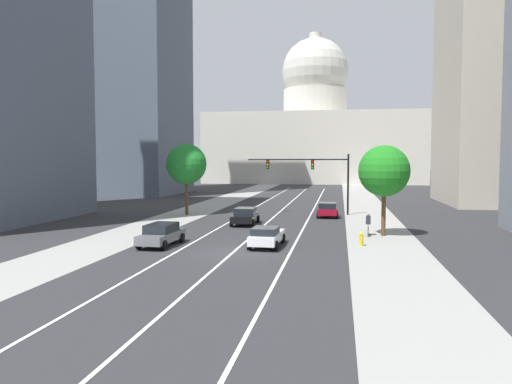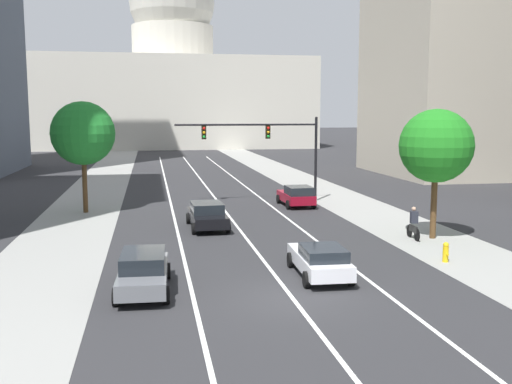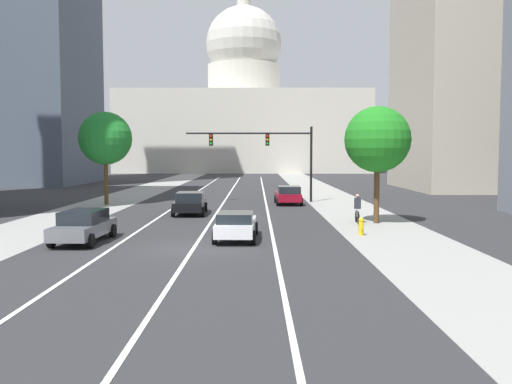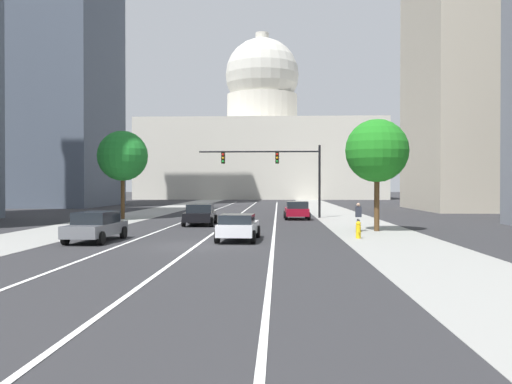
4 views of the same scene
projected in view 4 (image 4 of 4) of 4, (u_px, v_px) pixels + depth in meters
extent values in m
plane|color=#2B2B2D|center=(247.00, 209.00, 65.19)|extent=(400.00, 400.00, 0.00)
cube|color=gray|center=(158.00, 211.00, 60.58)|extent=(5.00, 130.00, 0.01)
cube|color=gray|center=(332.00, 211.00, 59.80)|extent=(5.00, 130.00, 0.01)
cube|color=white|center=(199.00, 216.00, 50.34)|extent=(0.16, 90.00, 0.01)
cube|color=white|center=(237.00, 216.00, 50.20)|extent=(0.16, 90.00, 0.01)
cube|color=white|center=(276.00, 216.00, 50.06)|extent=(0.16, 90.00, 0.01)
cube|color=#B7AD99|center=(511.00, 25.00, 63.46)|extent=(21.12, 18.29, 42.56)
cube|color=beige|center=(262.00, 161.00, 125.58)|extent=(52.13, 28.81, 16.88)
cylinder|color=beige|center=(262.00, 110.00, 125.46)|extent=(15.87, 15.87, 6.55)
sphere|color=beige|center=(262.00, 75.00, 125.38)|extent=(16.58, 16.58, 16.58)
cylinder|color=beige|center=(262.00, 42.00, 125.30)|extent=(2.98, 2.98, 4.14)
cube|color=black|center=(200.00, 216.00, 38.82)|extent=(2.03, 4.80, 0.61)
cube|color=black|center=(200.00, 208.00, 38.92)|extent=(1.80, 2.35, 0.55)
cylinder|color=black|center=(190.00, 219.00, 40.45)|extent=(0.24, 0.65, 0.64)
cylinder|color=black|center=(216.00, 219.00, 40.43)|extent=(0.24, 0.65, 0.64)
cylinder|color=black|center=(184.00, 222.00, 37.23)|extent=(0.24, 0.65, 0.64)
cylinder|color=black|center=(211.00, 222.00, 37.21)|extent=(0.24, 0.65, 0.64)
cube|color=silver|center=(239.00, 228.00, 27.81)|extent=(1.88, 4.57, 0.58)
cube|color=black|center=(237.00, 219.00, 27.15)|extent=(1.66, 2.12, 0.45)
cylinder|color=black|center=(226.00, 231.00, 29.41)|extent=(0.24, 0.65, 0.64)
cylinder|color=black|center=(258.00, 232.00, 29.28)|extent=(0.24, 0.65, 0.64)
cylinder|color=black|center=(217.00, 237.00, 26.35)|extent=(0.24, 0.65, 0.64)
cylinder|color=black|center=(253.00, 237.00, 26.22)|extent=(0.24, 0.65, 0.64)
cube|color=maroon|center=(297.00, 212.00, 45.65)|extent=(1.92, 4.18, 0.61)
cube|color=black|center=(297.00, 205.00, 44.77)|extent=(1.73, 2.14, 0.58)
cylinder|color=black|center=(285.00, 215.00, 47.08)|extent=(0.23, 0.64, 0.64)
cylinder|color=black|center=(306.00, 215.00, 47.05)|extent=(0.23, 0.64, 0.64)
cylinder|color=black|center=(286.00, 216.00, 44.27)|extent=(0.23, 0.64, 0.64)
cylinder|color=black|center=(309.00, 216.00, 44.24)|extent=(0.23, 0.64, 0.64)
cube|color=slate|center=(96.00, 229.00, 27.24)|extent=(1.92, 4.78, 0.58)
cube|color=black|center=(96.00, 217.00, 27.29)|extent=(1.69, 2.65, 0.57)
cylinder|color=black|center=(91.00, 232.00, 28.91)|extent=(0.25, 0.65, 0.64)
cylinder|color=black|center=(124.00, 232.00, 28.77)|extent=(0.25, 0.65, 0.64)
cylinder|color=black|center=(65.00, 238.00, 25.72)|extent=(0.25, 0.65, 0.64)
cylinder|color=black|center=(101.00, 238.00, 25.58)|extent=(0.25, 0.65, 0.64)
cylinder|color=black|center=(319.00, 181.00, 47.69)|extent=(0.20, 0.20, 6.29)
cylinder|color=black|center=(259.00, 152.00, 47.88)|extent=(10.44, 0.14, 0.14)
cube|color=black|center=(277.00, 158.00, 47.82)|extent=(0.32, 0.28, 0.96)
sphere|color=red|center=(277.00, 154.00, 47.67)|extent=(0.20, 0.20, 0.20)
sphere|color=orange|center=(277.00, 158.00, 47.67)|extent=(0.20, 0.20, 0.20)
sphere|color=green|center=(277.00, 161.00, 47.67)|extent=(0.20, 0.20, 0.20)
cube|color=black|center=(223.00, 158.00, 48.01)|extent=(0.32, 0.28, 0.96)
sphere|color=red|center=(223.00, 155.00, 47.86)|extent=(0.20, 0.20, 0.20)
sphere|color=orange|center=(223.00, 158.00, 47.86)|extent=(0.20, 0.20, 0.20)
sphere|color=green|center=(223.00, 161.00, 47.87)|extent=(0.20, 0.20, 0.20)
cylinder|color=yellow|center=(358.00, 232.00, 28.75)|extent=(0.26, 0.26, 0.70)
sphere|color=yellow|center=(358.00, 224.00, 28.74)|extent=(0.26, 0.26, 0.26)
cylinder|color=yellow|center=(359.00, 232.00, 28.59)|extent=(0.10, 0.12, 0.10)
cylinder|color=black|center=(359.00, 226.00, 32.99)|extent=(0.08, 0.66, 0.66)
cylinder|color=black|center=(358.00, 225.00, 34.03)|extent=(0.08, 0.66, 0.66)
cube|color=black|center=(358.00, 222.00, 33.51)|extent=(0.11, 1.00, 0.36)
cube|color=#262833|center=(358.00, 212.00, 33.45)|extent=(0.37, 0.30, 0.64)
sphere|color=tan|center=(358.00, 205.00, 33.52)|extent=(0.22, 0.22, 0.22)
cylinder|color=#51381E|center=(377.00, 202.00, 33.47)|extent=(0.32, 0.32, 3.55)
sphere|color=#1F791D|center=(377.00, 151.00, 33.44)|extent=(3.83, 3.83, 3.83)
cylinder|color=#51381E|center=(123.00, 196.00, 45.95)|extent=(0.32, 0.32, 3.80)
sphere|color=#217D2C|center=(123.00, 156.00, 45.91)|extent=(4.17, 4.17, 4.17)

